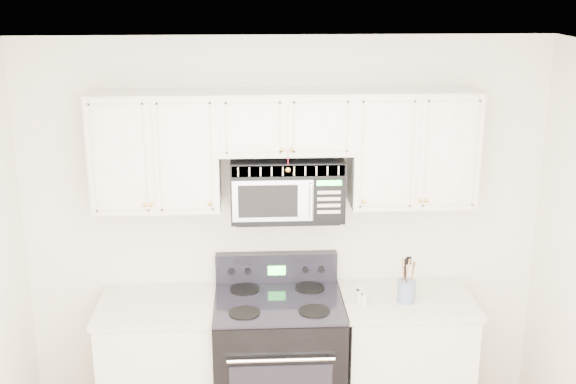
{
  "coord_description": "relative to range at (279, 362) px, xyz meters",
  "views": [
    {
      "loc": [
        -0.23,
        -2.88,
        2.97
      ],
      "look_at": [
        0.0,
        1.3,
        1.7
      ],
      "focal_mm": 45.0,
      "sensor_mm": 36.0,
      "label": 1
    }
  ],
  "objects": [
    {
      "name": "range",
      "position": [
        0.0,
        0.0,
        0.0
      ],
      "size": [
        0.83,
        0.75,
        1.14
      ],
      "color": "black",
      "rests_on": "ground"
    },
    {
      "name": "room",
      "position": [
        0.06,
        -1.4,
        0.82
      ],
      "size": [
        3.51,
        3.51,
        2.61
      ],
      "color": "brown",
      "rests_on": "ground"
    },
    {
      "name": "utensil_crock",
      "position": [
        0.83,
        -0.03,
        0.52
      ],
      "size": [
        0.12,
        0.12,
        0.31
      ],
      "color": "slate",
      "rests_on": "base_cabinet_right"
    },
    {
      "name": "base_cabinet_right",
      "position": [
        0.86,
        0.04,
        -0.06
      ],
      "size": [
        0.86,
        0.65,
        0.92
      ],
      "color": "silver",
      "rests_on": "ground"
    },
    {
      "name": "upper_cabinets",
      "position": [
        0.06,
        0.19,
        1.45
      ],
      "size": [
        2.44,
        0.37,
        0.75
      ],
      "color": "silver",
      "rests_on": "ground"
    },
    {
      "name": "shaker_salt",
      "position": [
        0.53,
        -0.05,
        0.49
      ],
      "size": [
        0.05,
        0.05,
        0.11
      ],
      "color": "silver",
      "rests_on": "base_cabinet_right"
    },
    {
      "name": "shaker_pepper",
      "position": [
        0.55,
        -0.08,
        0.48
      ],
      "size": [
        0.04,
        0.04,
        0.09
      ],
      "color": "silver",
      "rests_on": "base_cabinet_right"
    },
    {
      "name": "microwave",
      "position": [
        0.07,
        0.17,
        1.16
      ],
      "size": [
        0.72,
        0.41,
        0.4
      ],
      "color": "black",
      "rests_on": "ground"
    },
    {
      "name": "base_cabinet_left",
      "position": [
        -0.74,
        0.04,
        -0.06
      ],
      "size": [
        0.86,
        0.65,
        0.92
      ],
      "color": "silver",
      "rests_on": "ground"
    }
  ]
}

